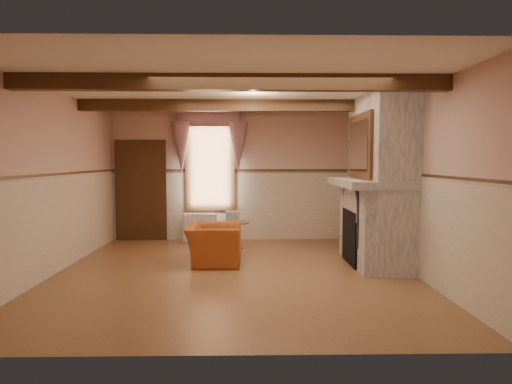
{
  "coord_description": "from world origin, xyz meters",
  "views": [
    {
      "loc": [
        0.21,
        -6.95,
        1.74
      ],
      "look_at": [
        0.35,
        0.8,
        1.19
      ],
      "focal_mm": 32.0,
      "sensor_mm": 36.0,
      "label": 1
    }
  ],
  "objects_px": {
    "armchair": "(214,244)",
    "radiator": "(200,228)",
    "oil_lamp": "(361,170)",
    "bowl": "(367,177)",
    "side_table": "(234,235)",
    "mantel_clock": "(358,172)"
  },
  "relations": [
    {
      "from": "bowl",
      "to": "oil_lamp",
      "type": "xyz_separation_m",
      "value": [
        0.0,
        0.44,
        0.1
      ]
    },
    {
      "from": "radiator",
      "to": "side_table",
      "type": "bearing_deg",
      "value": -42.99
    },
    {
      "from": "mantel_clock",
      "to": "oil_lamp",
      "type": "relative_size",
      "value": 0.86
    },
    {
      "from": "armchair",
      "to": "radiator",
      "type": "height_order",
      "value": "armchair"
    },
    {
      "from": "armchair",
      "to": "oil_lamp",
      "type": "relative_size",
      "value": 3.57
    },
    {
      "from": "side_table",
      "to": "radiator",
      "type": "relative_size",
      "value": 0.83
    },
    {
      "from": "radiator",
      "to": "bowl",
      "type": "distance_m",
      "value": 3.8
    },
    {
      "from": "oil_lamp",
      "to": "radiator",
      "type": "bearing_deg",
      "value": 153.85
    },
    {
      "from": "radiator",
      "to": "oil_lamp",
      "type": "xyz_separation_m",
      "value": [
        3.05,
        -1.5,
        1.26
      ]
    },
    {
      "from": "armchair",
      "to": "bowl",
      "type": "xyz_separation_m",
      "value": [
        2.6,
        0.14,
        1.13
      ]
    },
    {
      "from": "armchair",
      "to": "mantel_clock",
      "type": "xyz_separation_m",
      "value": [
        2.6,
        0.78,
        1.19
      ]
    },
    {
      "from": "radiator",
      "to": "oil_lamp",
      "type": "height_order",
      "value": "oil_lamp"
    },
    {
      "from": "armchair",
      "to": "bowl",
      "type": "distance_m",
      "value": 2.84
    },
    {
      "from": "bowl",
      "to": "oil_lamp",
      "type": "relative_size",
      "value": 1.1
    },
    {
      "from": "oil_lamp",
      "to": "armchair",
      "type": "bearing_deg",
      "value": -167.37
    },
    {
      "from": "armchair",
      "to": "oil_lamp",
      "type": "bearing_deg",
      "value": -76.7
    },
    {
      "from": "mantel_clock",
      "to": "oil_lamp",
      "type": "distance_m",
      "value": 0.2
    },
    {
      "from": "side_table",
      "to": "mantel_clock",
      "type": "relative_size",
      "value": 2.42
    },
    {
      "from": "radiator",
      "to": "mantel_clock",
      "type": "relative_size",
      "value": 2.92
    },
    {
      "from": "armchair",
      "to": "radiator",
      "type": "relative_size",
      "value": 1.43
    },
    {
      "from": "oil_lamp",
      "to": "bowl",
      "type": "bearing_deg",
      "value": -90.0
    },
    {
      "from": "armchair",
      "to": "bowl",
      "type": "relative_size",
      "value": 3.25
    }
  ]
}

